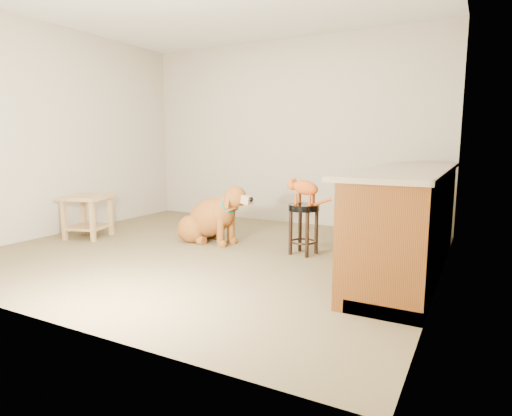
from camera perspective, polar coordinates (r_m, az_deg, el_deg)
The scene contains 8 objects.
floor at distance 4.63m, azimuth -6.04°, elevation -5.87°, with size 4.50×4.00×0.01m, color brown.
room_shell at distance 4.51m, azimuth -6.39°, elevation 15.21°, with size 4.54×4.04×2.62m.
cabinet_run at distance 4.11m, azimuth 19.53°, elevation -1.93°, with size 0.70×2.56×0.94m.
padded_stool at distance 4.48m, azimuth 6.38°, elevation -1.46°, with size 0.32×0.32×0.53m.
wood_stool at distance 4.51m, azimuth 14.53°, elevation -1.52°, with size 0.44×0.44×0.74m.
side_table at distance 5.63m, azimuth -21.55°, elevation -0.27°, with size 0.61×0.61×0.52m.
golden_retriever at distance 5.04m, azimuth -6.04°, elevation -1.48°, with size 1.15×0.61×0.73m.
tabby_kitten at distance 4.44m, azimuth 6.33°, elevation 2.62°, with size 0.50×0.18×0.31m.
Camera 1 is at (2.52, -3.70, 1.17)m, focal length 30.00 mm.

